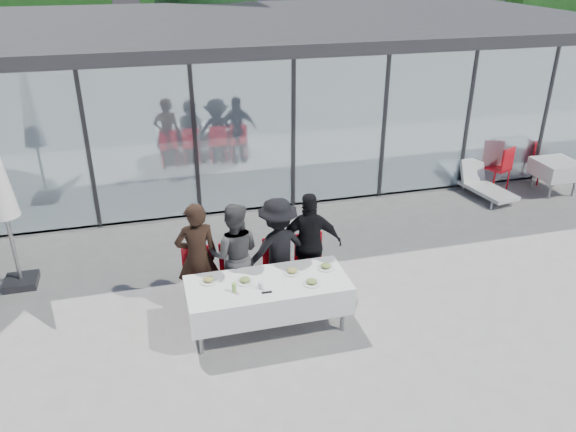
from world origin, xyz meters
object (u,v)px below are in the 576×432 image
object	(u,v)px
spare_chair_a	(538,160)
juice_bottle	(234,288)
plate_a	(208,280)
folded_eyeglasses	(267,292)
diner_chair_d	(310,261)
spare_table_right	(556,169)
diner_d	(310,244)
plate_c	(292,271)
dining_table	(268,295)
diner_chair_a	(199,276)
plate_b	(245,280)
lounger	(483,184)
diner_b	(234,254)
diner_chair_b	(235,271)
plate_d	(326,267)
spare_chair_b	(502,166)
diner_c	(278,249)
plate_extra	(312,282)
diner_chair_c	(278,266)
diner_a	(197,257)

from	to	relation	value
spare_chair_a	juice_bottle	bearing A→B (deg)	-153.02
plate_a	folded_eyeglasses	bearing A→B (deg)	-33.59
diner_chair_d	spare_table_right	bearing A→B (deg)	20.79
folded_eyeglasses	spare_table_right	size ratio (longest dim) A/B	0.16
diner_d	plate_c	size ratio (longest dim) A/B	6.54
dining_table	diner_chair_a	xyz separation A→B (m)	(-0.88, 0.75, -0.00)
spare_table_right	diner_chair_a	bearing A→B (deg)	-163.35
plate_a	plate_b	bearing A→B (deg)	-15.88
plate_b	lounger	world-z (taller)	plate_b
diner_b	juice_bottle	bearing A→B (deg)	92.34
diner_chair_b	plate_a	world-z (taller)	diner_chair_b
plate_d	dining_table	bearing A→B (deg)	-170.32
diner_chair_a	diner_chair_d	distance (m)	1.72
diner_chair_b	spare_chair_a	distance (m)	8.22
dining_table	diner_chair_b	world-z (taller)	diner_chair_b
dining_table	plate_c	world-z (taller)	plate_c
plate_b	plate_a	bearing A→B (deg)	164.12
diner_chair_a	spare_chair_b	bearing A→B (deg)	22.51
spare_table_right	diner_c	bearing A→B (deg)	-160.75
diner_c	plate_a	distance (m)	1.25
plate_extra	spare_chair_a	size ratio (longest dim) A/B	0.26
folded_eyeglasses	spare_chair_b	distance (m)	7.45
diner_chair_a	spare_table_right	distance (m)	8.47
diner_chair_a	folded_eyeglasses	world-z (taller)	diner_chair_a
diner_chair_a	juice_bottle	bearing A→B (deg)	-65.83
diner_c	diner_d	xyz separation A→B (m)	(0.51, 0.00, 0.01)
diner_chair_c	plate_extra	bearing A→B (deg)	-75.65
diner_chair_a	diner_chair_c	distance (m)	1.22
diner_c	plate_a	size ratio (longest dim) A/B	6.43
diner_chair_b	plate_c	bearing A→B (deg)	-39.22
diner_a	plate_b	xyz separation A→B (m)	(0.58, -0.68, -0.08)
plate_a	plate_c	xyz separation A→B (m)	(1.19, -0.07, 0.00)
plate_c	dining_table	bearing A→B (deg)	-157.85
diner_c	plate_b	world-z (taller)	diner_c
folded_eyeglasses	spare_chair_b	xyz separation A→B (m)	(6.31, 3.95, -0.22)
plate_c	plate_d	bearing A→B (deg)	-0.73
plate_a	spare_table_right	size ratio (longest dim) A/B	0.30
diner_chair_a	plate_d	size ratio (longest dim) A/B	3.82
diner_c	diner_chair_d	distance (m)	0.58
juice_bottle	folded_eyeglasses	distance (m)	0.44
dining_table	folded_eyeglasses	bearing A→B (deg)	-105.67
diner_a	diner_chair_c	distance (m)	1.26
diner_chair_a	plate_b	bearing A→B (deg)	-49.05
diner_chair_c	spare_table_right	distance (m)	7.32
dining_table	plate_extra	xyz separation A→B (m)	(0.58, -0.19, 0.24)
diner_chair_d	plate_d	distance (m)	0.64
plate_extra	plate_c	bearing A→B (deg)	117.61
diner_b	diner_d	distance (m)	1.17
diner_chair_d	plate_d	bearing A→B (deg)	-84.67
diner_chair_b	plate_extra	xyz separation A→B (m)	(0.91, -0.94, 0.24)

